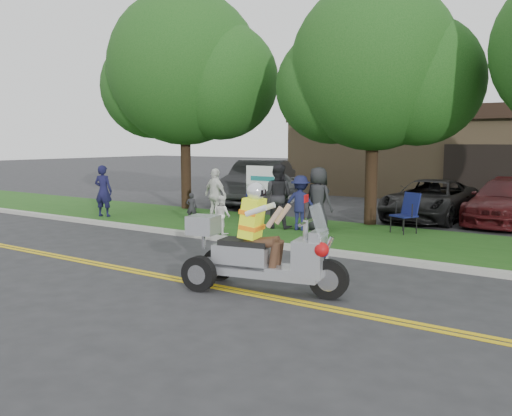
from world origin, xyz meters
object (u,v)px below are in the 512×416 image
Objects in this scene: trike_scooter at (258,253)px; spectator_adult_left at (103,191)px; parked_car_far_left at (259,187)px; parked_car_left at (259,182)px; lawn_chair_b at (252,204)px; parked_car_mid at (430,200)px; spectator_adult_mid at (277,196)px; lawn_chair_a at (407,210)px; spectator_adult_right at (216,195)px; parked_car_right at (507,202)px.

trike_scooter is 1.71× the size of spectator_adult_left.
parked_car_left is (0.04, -0.03, 0.18)m from parked_car_far_left.
parked_car_mid is at bearing 30.70° from lawn_chair_b.
spectator_adult_mid reaches higher than spectator_adult_left.
spectator_adult_right is (-5.53, -1.22, 0.20)m from lawn_chair_a.
parked_car_far_left is at bearing 111.97° from trike_scooter.
parked_car_far_left reaches higher than parked_car_right.
spectator_adult_mid is 7.33m from parked_car_right.
trike_scooter is 2.96× the size of lawn_chair_b.
lawn_chair_b is at bearing -38.03° from spectator_adult_mid.
spectator_adult_left is at bearing 0.35° from spectator_adult_mid.
parked_car_right is (1.79, 4.01, -0.03)m from lawn_chair_a.
parked_car_mid is (-0.06, 10.04, -0.00)m from trike_scooter.
spectator_adult_mid is 2.26m from spectator_adult_right.
parked_car_right is at bearing 93.03° from lawn_chair_a.
trike_scooter is at bearing 147.09° from spectator_adult_right.
lawn_chair_a is 0.67× the size of spectator_adult_right.
parked_car_left is 7.02m from parked_car_mid.
parked_car_left is (-7.06, 10.56, 0.23)m from trike_scooter.
spectator_adult_right is 9.00m from parked_car_right.
lawn_chair_a is 0.65× the size of spectator_adult_left.
parked_car_far_left is (-7.44, 3.97, -0.01)m from lawn_chair_a.
parked_car_far_left is 9.23m from parked_car_right.
parked_car_mid is at bearing -132.24° from spectator_adult_mid.
lawn_chair_b is 7.88m from parked_car_right.
spectator_adult_mid is 0.44× the size of parked_car_far_left.
trike_scooter is at bearing -45.31° from parked_car_far_left.
trike_scooter is 0.61× the size of parked_car_right.
parked_car_left is 1.15× the size of parked_car_mid.
spectator_adult_left is 3.85m from spectator_adult_right.
lawn_chair_b is at bearing -47.29° from parked_car_far_left.
spectator_adult_right is (-2.25, 0.06, -0.10)m from spectator_adult_mid.
spectator_adult_left reaches higher than parked_car_right.
parked_car_left is (1.78, 6.39, -0.06)m from spectator_adult_left.
trike_scooter reaches higher than spectator_adult_left.
lawn_chair_b is 1.53m from spectator_adult_mid.
trike_scooter is at bearing -74.53° from parked_car_left.
parked_car_right reaches higher than parked_car_mid.
trike_scooter is 0.69× the size of parked_car_far_left.
spectator_adult_left is at bearing -144.60° from parked_car_mid.
spectator_adult_mid reaches higher than parked_car_right.
parked_car_left is at bearing -62.54° from spectator_adult_mid.
parked_car_mid is (8.78, 5.87, -0.29)m from spectator_adult_left.
parked_car_mid reaches higher than lawn_chair_a.
spectator_adult_left is (-9.18, -2.45, 0.23)m from lawn_chair_a.
spectator_adult_left is 1.03× the size of spectator_adult_right.
parked_car_mid is (2.88, 4.71, -0.36)m from spectator_adult_mid.
parked_car_left is at bearing 111.89° from trike_scooter.
lawn_chair_b is (-4.26, 6.02, -0.01)m from trike_scooter.
trike_scooter is 2.65× the size of lawn_chair_a.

